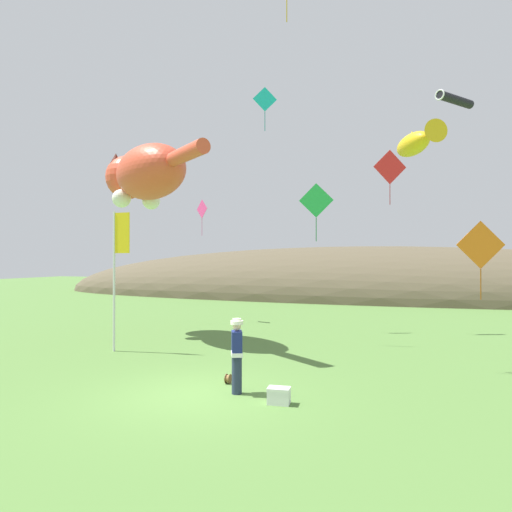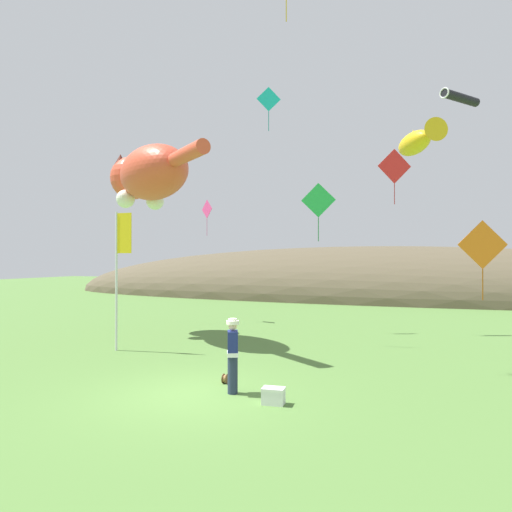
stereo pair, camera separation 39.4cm
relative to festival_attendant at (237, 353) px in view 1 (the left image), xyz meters
name	(u,v)px [view 1 (the left image)]	position (x,y,z in m)	size (l,w,h in m)	color
ground_plane	(198,395)	(-0.81, -0.41, -0.95)	(120.00, 120.00, 0.00)	#517A38
distant_hill_ridge	(359,297)	(-0.81, 29.71, -0.95)	(59.16, 15.54, 8.64)	brown
festival_attendant	(237,353)	(0.00, 0.00, 0.00)	(0.41, 0.49, 1.77)	#232D47
kite_spool	(228,379)	(-0.54, 0.74, -0.83)	(0.12, 0.24, 0.24)	olive
picnic_cooler	(279,396)	(1.16, -0.40, -0.77)	(0.52, 0.38, 0.36)	white
festival_banner_pole	(118,260)	(-5.76, 3.21, 2.22)	(0.66, 0.08, 4.85)	silver
kite_giant_cat	(145,175)	(-6.43, 5.85, 5.66)	(7.01, 5.49, 2.51)	#E04C33
kite_fish_windsock	(417,142)	(4.00, 4.84, 5.84)	(1.65, 2.58, 0.78)	gold
kite_tube_streamer	(455,100)	(5.46, 10.45, 8.84)	(1.61, 1.95, 0.44)	black
kite_diamond_green	(316,201)	(0.40, 6.97, 4.44)	(1.29, 0.20, 2.21)	green
kite_diamond_red	(390,167)	(2.85, 10.84, 6.29)	(1.35, 0.73, 2.43)	red
kite_diamond_teal	(265,100)	(-2.56, 9.65, 9.53)	(0.99, 0.55, 2.02)	#19BFBF
kite_diamond_orange	(481,245)	(5.76, 4.77, 2.64)	(1.35, 0.44, 2.31)	orange
kite_diamond_pink	(202,209)	(-6.59, 11.34, 4.83)	(0.85, 0.52, 1.88)	#E53F8C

